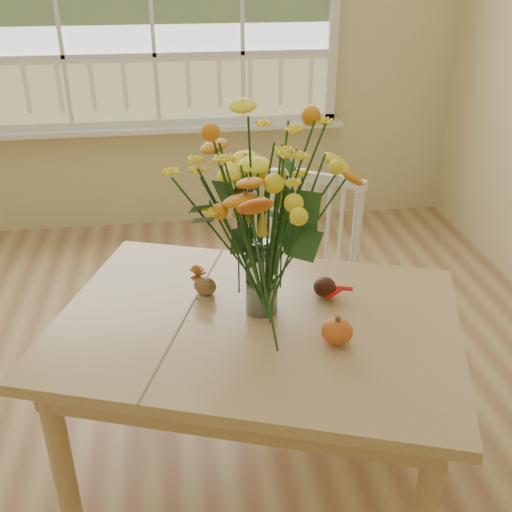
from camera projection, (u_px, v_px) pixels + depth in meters
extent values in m
cube|color=#9E714C|center=(172.00, 463.00, 2.29)|extent=(4.00, 4.50, 0.01)
cube|color=beige|center=(152.00, 20.00, 3.64)|extent=(4.00, 0.02, 2.70)
cube|color=white|center=(160.00, 129.00, 3.89)|extent=(2.42, 0.12, 0.03)
cube|color=tan|center=(257.00, 324.00, 1.94)|extent=(1.51, 1.29, 0.04)
cube|color=tan|center=(257.00, 342.00, 1.97)|extent=(1.36, 1.13, 0.10)
cylinder|color=tan|center=(62.00, 461.00, 1.87)|extent=(0.07, 0.07, 0.65)
cylinder|color=tan|center=(145.00, 330.00, 2.51)|extent=(0.07, 0.07, 0.65)
cylinder|color=tan|center=(414.00, 361.00, 2.32)|extent=(0.07, 0.07, 0.65)
cube|color=white|center=(301.00, 295.00, 2.56)|extent=(0.56, 0.55, 0.05)
cube|color=white|center=(315.00, 230.00, 2.58)|extent=(0.38, 0.24, 0.47)
cylinder|color=white|center=(253.00, 349.00, 2.59)|extent=(0.03, 0.03, 0.41)
cylinder|color=white|center=(277.00, 314.00, 2.84)|extent=(0.03, 0.03, 0.41)
cylinder|color=white|center=(326.00, 366.00, 2.48)|extent=(0.03, 0.03, 0.41)
cylinder|color=white|center=(343.00, 328.00, 2.73)|extent=(0.03, 0.03, 0.41)
cylinder|color=white|center=(262.00, 278.00, 1.92)|extent=(0.10, 0.10, 0.24)
ellipsoid|color=#C04616|center=(337.00, 332.00, 1.80)|extent=(0.10, 0.10, 0.07)
cylinder|color=#CCB78C|center=(206.00, 295.00, 2.05)|extent=(0.06, 0.06, 0.01)
ellipsoid|color=brown|center=(205.00, 286.00, 2.03)|extent=(0.10, 0.09, 0.07)
ellipsoid|color=#38160F|center=(325.00, 288.00, 2.04)|extent=(0.08, 0.08, 0.07)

